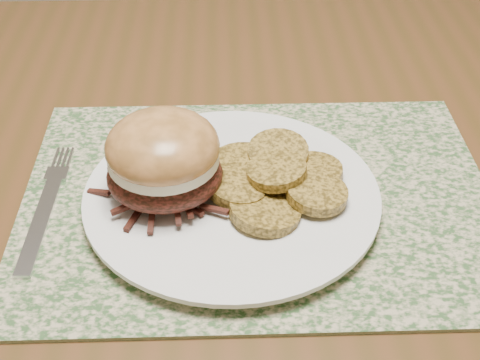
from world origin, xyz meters
name	(u,v)px	position (x,y,z in m)	size (l,w,h in m)	color
placemat	(258,198)	(0.30, -0.02, 0.75)	(0.45, 0.33, 0.00)	#35572C
dinner_plate	(232,198)	(0.27, -0.03, 0.76)	(0.26, 0.26, 0.02)	white
pork_sandwich	(164,159)	(0.21, -0.03, 0.81)	(0.11, 0.11, 0.08)	black
roasted_potatoes	(275,179)	(0.31, -0.03, 0.78)	(0.14, 0.16, 0.03)	olive
fork	(47,205)	(0.10, -0.03, 0.76)	(0.02, 0.18, 0.00)	silver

